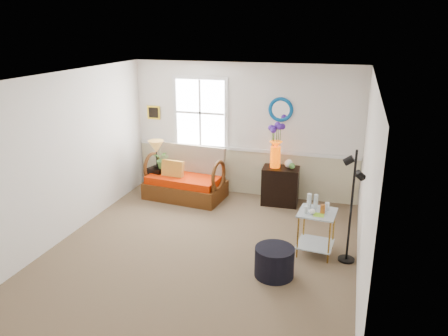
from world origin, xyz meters
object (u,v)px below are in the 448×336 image
(loveseat, at_px, (185,174))
(ottoman, at_px, (274,262))
(floor_lamp, at_px, (351,207))
(cabinet, at_px, (280,186))
(side_table, at_px, (316,233))
(lamp_stand, at_px, (159,180))

(loveseat, bearing_deg, ottoman, -40.68)
(loveseat, distance_m, floor_lamp, 3.54)
(cabinet, bearing_deg, ottoman, -84.64)
(floor_lamp, bearing_deg, ottoman, -145.31)
(cabinet, xyz_separation_m, side_table, (0.83, -1.75, -0.02))
(loveseat, xyz_separation_m, floor_lamp, (3.14, -1.60, 0.34))
(lamp_stand, xyz_separation_m, side_table, (3.28, -1.59, 0.06))
(loveseat, distance_m, lamp_stand, 0.64)
(side_table, height_order, floor_lamp, floor_lamp)
(cabinet, bearing_deg, loveseat, -175.65)
(loveseat, bearing_deg, cabinet, 12.60)
(cabinet, height_order, side_table, cabinet)
(loveseat, height_order, side_table, loveseat)
(lamp_stand, relative_size, floor_lamp, 0.33)
(floor_lamp, relative_size, ottoman, 3.10)
(cabinet, distance_m, side_table, 1.94)
(cabinet, distance_m, ottoman, 2.56)
(cabinet, height_order, ottoman, cabinet)
(cabinet, relative_size, floor_lamp, 0.43)
(loveseat, relative_size, lamp_stand, 2.72)
(loveseat, relative_size, cabinet, 2.09)
(loveseat, bearing_deg, floor_lamp, -21.48)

